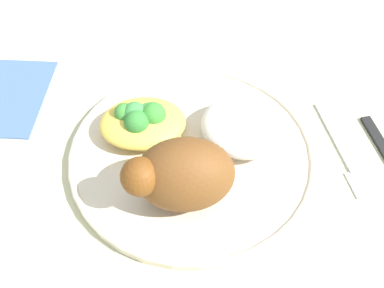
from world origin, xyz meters
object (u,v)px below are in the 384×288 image
(rice_pile, at_px, (245,126))
(mac_cheese_with_broccoli, at_px, (142,121))
(roasted_chicken, at_px, (181,175))
(plate, at_px, (192,153))
(fork, at_px, (343,152))
(napkin, at_px, (12,96))

(rice_pile, height_order, mac_cheese_with_broccoli, mac_cheese_with_broccoli)
(roasted_chicken, xyz_separation_m, rice_pile, (-0.08, -0.08, -0.02))
(plate, relative_size, fork, 1.96)
(mac_cheese_with_broccoli, xyz_separation_m, napkin, (0.17, -0.08, -0.03))
(rice_pile, height_order, fork, rice_pile)
(fork, height_order, napkin, fork)
(fork, xyz_separation_m, napkin, (0.40, -0.12, -0.00))
(rice_pile, relative_size, mac_cheese_with_broccoli, 1.01)
(plate, xyz_separation_m, roasted_chicken, (0.01, 0.06, 0.05))
(fork, bearing_deg, plate, -2.02)
(plate, xyz_separation_m, fork, (-0.18, 0.01, -0.00))
(mac_cheese_with_broccoli, bearing_deg, roasted_chicken, 113.35)
(plate, xyz_separation_m, rice_pile, (-0.06, -0.01, 0.03))
(roasted_chicken, height_order, napkin, roasted_chicken)
(plate, relative_size, rice_pile, 2.79)
(plate, height_order, napkin, plate)
(plate, distance_m, mac_cheese_with_broccoli, 0.07)
(rice_pile, bearing_deg, roasted_chicken, 45.68)
(rice_pile, xyz_separation_m, fork, (-0.11, 0.02, -0.03))
(rice_pile, xyz_separation_m, napkin, (0.29, -0.10, -0.03))
(napkin, bearing_deg, fork, 163.44)
(mac_cheese_with_broccoli, height_order, fork, mac_cheese_with_broccoli)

